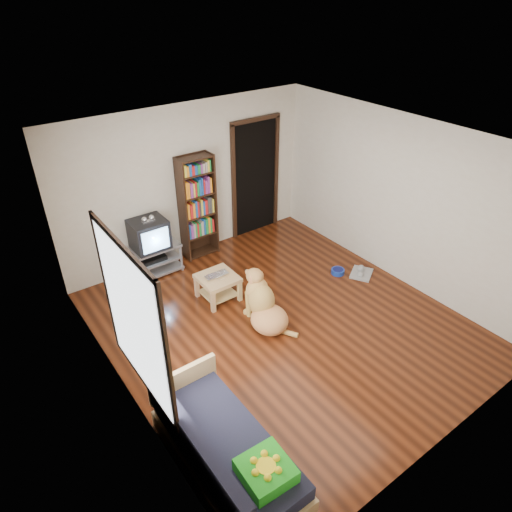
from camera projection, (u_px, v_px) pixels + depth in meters
ground at (281, 323)px, 6.50m from camera, size 5.00×5.00×0.00m
ceiling at (288, 146)px, 5.13m from camera, size 5.00×5.00×0.00m
wall_back at (189, 183)px, 7.53m from camera, size 4.50×0.00×4.50m
wall_front at (460, 359)px, 4.11m from camera, size 4.50×0.00×4.50m
wall_left at (115, 311)px, 4.69m from camera, size 0.00×5.00×5.00m
wall_right at (399, 201)px, 6.94m from camera, size 0.00×5.00×5.00m
green_cushion at (266, 471)px, 4.05m from camera, size 0.46×0.46×0.15m
laptop at (219, 277)px, 6.77m from camera, size 0.37×0.24×0.03m
dog_bowl at (338, 271)px, 7.56m from camera, size 0.22×0.22×0.08m
grey_rag at (361, 273)px, 7.55m from camera, size 0.51×0.48×0.03m
window at (134, 321)px, 4.25m from camera, size 0.03×1.46×1.70m
doorway at (255, 175)px, 8.28m from camera, size 1.03×0.05×2.19m
tv_stand at (153, 259)px, 7.45m from camera, size 0.90×0.45×0.50m
crt_tv at (148, 233)px, 7.21m from camera, size 0.55×0.52×0.58m
bookshelf at (197, 202)px, 7.60m from camera, size 0.60×0.30×1.80m
sofa at (222, 451)px, 4.48m from camera, size 0.80×1.80×0.80m
coffee_table at (218, 283)px, 6.86m from camera, size 0.55×0.55×0.40m
dog at (264, 306)px, 6.35m from camera, size 0.54×1.01×0.83m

